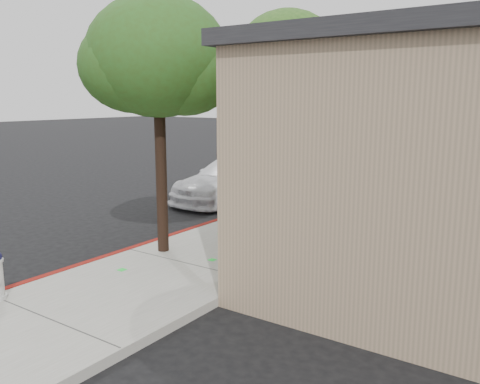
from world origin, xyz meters
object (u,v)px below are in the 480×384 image
at_px(police_car, 233,179).
at_px(street_tree_near, 158,62).
at_px(street_tree_far, 375,82).
at_px(street_tree_mid, 288,60).

bearing_deg(police_car, street_tree_near, -65.02).
height_order(street_tree_near, street_tree_far, street_tree_near).
xyz_separation_m(police_car, street_tree_mid, (2.23, -0.49, 3.60)).
bearing_deg(street_tree_near, police_car, 111.83).
distance_m(police_car, street_tree_far, 7.18).
xyz_separation_m(street_tree_near, street_tree_far, (0.07, 11.66, -0.09)).
relative_size(police_car, street_tree_far, 0.99).
height_order(police_car, street_tree_near, street_tree_near).
bearing_deg(street_tree_far, police_car, -111.24).
distance_m(street_tree_mid, street_tree_far, 6.52).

